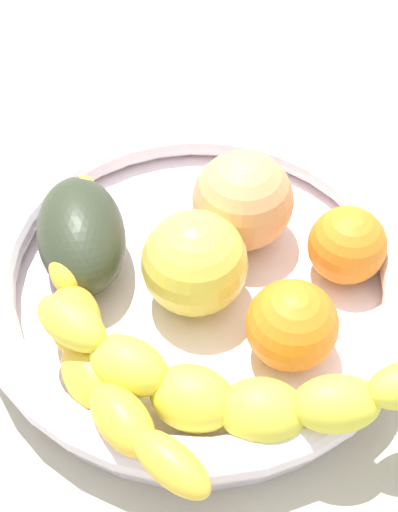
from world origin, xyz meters
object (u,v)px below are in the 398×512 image
Objects in this scene: orange_front at (347,245)px; peach_blush at (243,201)px; orange_mid_left at (292,325)px; banana_draped_right at (94,335)px; fruit_bowl at (199,280)px; banana_draped_left at (230,387)px; apple_yellow at (195,263)px; avocado_dark at (81,235)px.

peach_blush reaches higher than orange_front.
banana_draped_right is at bearing 68.13° from orange_mid_left.
orange_mid_left is at bearing 169.10° from peach_blush.
fruit_bowl is 1.46× the size of banana_draped_left.
orange_mid_left is 7.58cm from apple_yellow.
apple_yellow is at bearing 27.60° from orange_mid_left.
apple_yellow is at bearing 139.08° from fruit_bowl.
orange_front is 0.77× the size of apple_yellow.
peach_blush is (12.81, -7.62, 0.13)cm from banana_draped_left.
banana_draped_left is 6.18cm from orange_mid_left.
peach_blush is (5.77, -13.35, 0.56)cm from banana_draped_right.
fruit_bowl is at bearing 70.99° from orange_front.
peach_blush reaches higher than avocado_dark.
orange_front is 10.67cm from apple_yellow.
banana_draped_left is 0.81× the size of banana_draped_right.
peach_blush is at bearing -10.90° from orange_mid_left.
orange_front is 0.93× the size of orange_mid_left.
orange_mid_left is 0.83× the size of apple_yellow.
fruit_bowl is 4.28× the size of apple_yellow.
banana_draped_left reaches higher than orange_mid_left.
apple_yellow reaches higher than fruit_bowl.
apple_yellow is (-3.63, 5.49, -0.05)cm from peach_blush.
orange_front is (-3.31, -9.62, 2.29)cm from fruit_bowl.
avocado_dark reaches higher than orange_front.
peach_blush is at bearing -66.64° from banana_draped_right.
orange_mid_left is 0.60× the size of avocado_dark.
peach_blush is 11.49cm from avocado_dark.
avocado_dark is at bearing 77.85° from peach_blush.
apple_yellow is 0.73× the size of avocado_dark.
orange_front is 8.04cm from orange_mid_left.
banana_draped_left is at bearing 166.94° from apple_yellow.
banana_draped_right is at bearing 109.09° from fruit_bowl.
peach_blush reaches higher than banana_draped_left.
fruit_bowl is 9.44cm from banana_draped_right.
orange_mid_left reaches higher than banana_draped_right.
orange_mid_left is (-7.53, -2.78, 2.51)cm from fruit_bowl.
banana_draped_right is at bearing 88.91° from orange_front.
peach_blush reaches higher than orange_mid_left.
banana_draped_left is 2.89× the size of peach_blush.
orange_front reaches higher than fruit_bowl.
orange_front is at bearing -103.51° from apple_yellow.
avocado_dark is (5.21, 6.44, 2.59)cm from fruit_bowl.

